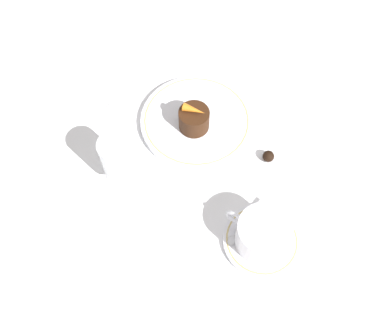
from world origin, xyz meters
TOP-DOWN VIEW (x-y plane):
  - ground_plane at (0.00, 0.00)m, footprint 3.00×3.00m
  - dinner_plate at (0.02, -0.03)m, footprint 0.23×0.23m
  - saucer at (-0.22, 0.13)m, footprint 0.14×0.14m
  - coffee_cup at (-0.22, 0.13)m, footprint 0.12×0.09m
  - spoon at (-0.18, 0.13)m, footprint 0.02×0.11m
  - wine_glass at (0.07, 0.16)m, footprint 0.06×0.06m
  - fork at (0.19, -0.02)m, footprint 0.02×0.18m
  - dessert_cake at (0.01, -0.01)m, footprint 0.06×0.06m
  - carrot_garnish at (0.01, -0.01)m, footprint 0.05×0.03m
  - chocolate_truffle at (-0.15, -0.03)m, footprint 0.02×0.02m

SIDE VIEW (x-z plane):
  - ground_plane at x=0.00m, z-range 0.00..0.00m
  - fork at x=0.19m, z-range 0.00..0.01m
  - saucer at x=-0.22m, z-range 0.00..0.01m
  - dinner_plate at x=0.02m, z-range 0.00..0.02m
  - chocolate_truffle at x=-0.15m, z-range 0.00..0.02m
  - spoon at x=-0.18m, z-range 0.01..0.01m
  - dessert_cake at x=0.01m, z-range 0.01..0.06m
  - coffee_cup at x=-0.22m, z-range 0.01..0.07m
  - carrot_garnish at x=0.01m, z-range 0.06..0.08m
  - wine_glass at x=0.07m, z-range 0.02..0.14m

